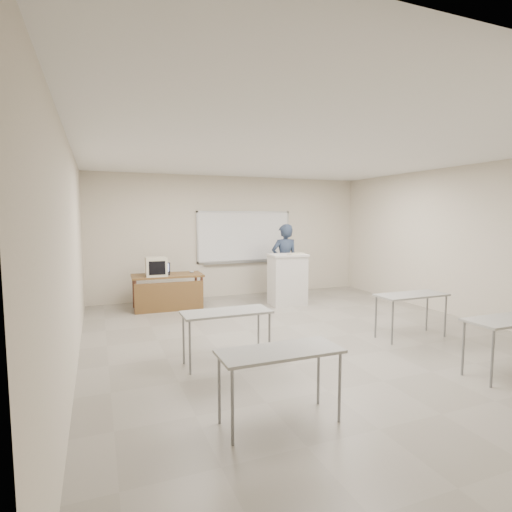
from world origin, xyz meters
name	(u,v)px	position (x,y,z in m)	size (l,w,h in m)	color
floor	(311,340)	(0.00, 0.00, -0.01)	(7.00, 8.00, 0.01)	gray
whiteboard	(244,237)	(0.30, 3.97, 1.48)	(2.48, 0.10, 1.31)	white
student_desks	(363,319)	(0.00, -1.35, 0.67)	(4.40, 2.20, 0.73)	#999995
instructor_desk	(168,284)	(-1.80, 3.02, 0.55)	(1.50, 0.75, 0.75)	brown
podium	(287,279)	(0.80, 2.50, 0.58)	(0.82, 0.60, 1.16)	beige
crt_monitor	(156,267)	(-2.05, 3.00, 0.95)	(0.44, 0.48, 0.41)	#BFB79C
laptop	(162,272)	(-1.90, 3.21, 0.81)	(0.33, 0.30, 0.24)	black
mouse	(192,272)	(-1.25, 3.18, 0.77)	(0.11, 0.07, 0.04)	#999DA1
keyboard	(296,254)	(0.95, 2.38, 1.17)	(0.44, 0.15, 0.02)	#BFB79C
presenter	(285,262)	(1.02, 3.11, 0.91)	(0.67, 0.44, 1.83)	black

